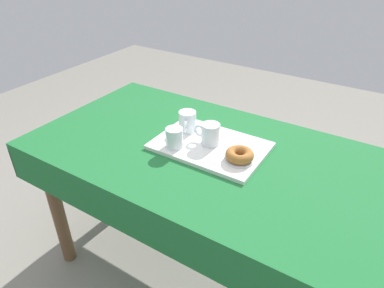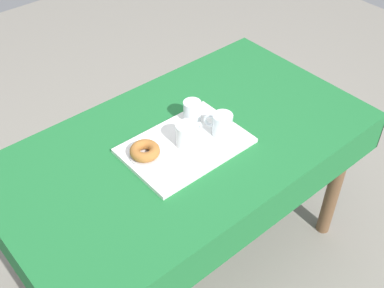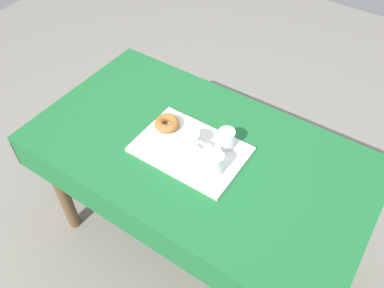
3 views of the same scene
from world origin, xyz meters
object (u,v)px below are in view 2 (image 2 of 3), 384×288
(serving_tray, at_px, (185,146))
(tea_mug_left, at_px, (187,135))
(sugar_donut_left, at_px, (145,151))
(tea_mug_right, at_px, (222,125))
(water_glass_near, at_px, (192,112))
(dining_table, at_px, (186,160))
(donut_plate_left, at_px, (145,155))

(serving_tray, xyz_separation_m, tea_mug_left, (-0.00, 0.00, 0.05))
(tea_mug_left, relative_size, sugar_donut_left, 1.06)
(serving_tray, distance_m, sugar_donut_left, 0.16)
(tea_mug_right, distance_m, water_glass_near, 0.14)
(sugar_donut_left, bearing_deg, serving_tray, 164.06)
(dining_table, xyz_separation_m, sugar_donut_left, (0.18, -0.02, 0.14))
(water_glass_near, bearing_deg, tea_mug_left, 41.35)
(water_glass_near, distance_m, donut_plate_left, 0.27)
(donut_plate_left, height_order, sugar_donut_left, sugar_donut_left)
(serving_tray, bearing_deg, water_glass_near, -140.43)
(water_glass_near, bearing_deg, serving_tray, 39.57)
(serving_tray, bearing_deg, dining_table, -130.91)
(dining_table, bearing_deg, tea_mug_left, 56.65)
(serving_tray, relative_size, tea_mug_left, 3.89)
(donut_plate_left, bearing_deg, sugar_donut_left, 0.00)
(tea_mug_right, distance_m, sugar_donut_left, 0.31)
(tea_mug_left, bearing_deg, sugar_donut_left, -16.49)
(donut_plate_left, distance_m, sugar_donut_left, 0.02)
(dining_table, height_order, tea_mug_right, tea_mug_right)
(dining_table, height_order, water_glass_near, water_glass_near)
(water_glass_near, distance_m, sugar_donut_left, 0.27)
(water_glass_near, height_order, sugar_donut_left, water_glass_near)
(tea_mug_left, distance_m, sugar_donut_left, 0.16)
(tea_mug_left, height_order, sugar_donut_left, tea_mug_left)
(serving_tray, bearing_deg, tea_mug_left, 144.65)
(sugar_donut_left, bearing_deg, tea_mug_left, 163.51)
(dining_table, bearing_deg, sugar_donut_left, -5.33)
(serving_tray, height_order, tea_mug_left, tea_mug_left)
(dining_table, relative_size, donut_plate_left, 12.60)
(serving_tray, bearing_deg, donut_plate_left, -15.94)
(tea_mug_left, xyz_separation_m, donut_plate_left, (0.16, -0.05, -0.04))
(serving_tray, height_order, sugar_donut_left, sugar_donut_left)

